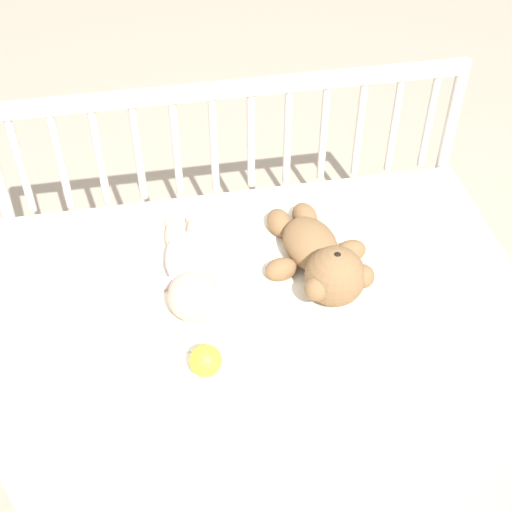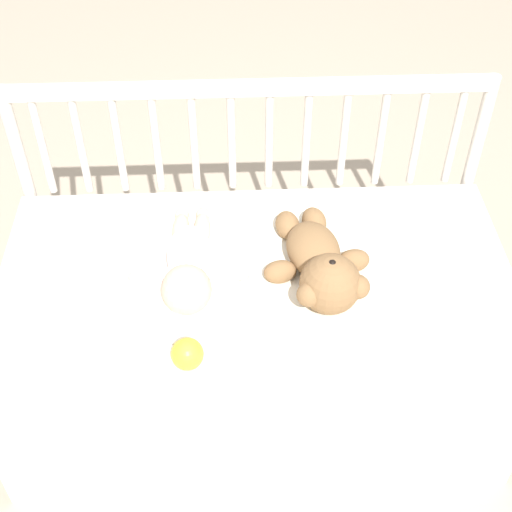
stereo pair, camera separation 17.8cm
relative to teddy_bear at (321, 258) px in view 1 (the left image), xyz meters
name	(u,v)px [view 1 (the left image)]	position (x,y,z in m)	size (l,w,h in m)	color
ground_plane	(257,385)	(-0.16, 0.03, -0.53)	(12.00, 12.00, 0.00)	tan
crib_mattress	(257,335)	(-0.16, 0.03, -0.30)	(1.32, 0.69, 0.47)	white
crib_rail	(233,155)	(-0.16, 0.40, 0.05)	(1.32, 0.04, 0.81)	beige
blanket	(250,265)	(-0.17, 0.07, -0.06)	(0.83, 0.51, 0.01)	silver
teddy_bear	(321,258)	(0.00, 0.00, 0.00)	(0.28, 0.40, 0.15)	olive
baby	(190,271)	(-0.33, 0.03, -0.01)	(0.32, 0.40, 0.12)	white
toy_ball	(206,361)	(-0.32, -0.25, -0.02)	(0.07, 0.07, 0.07)	yellow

